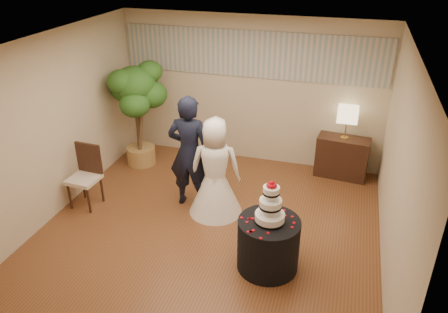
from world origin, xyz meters
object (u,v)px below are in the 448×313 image
(cake_table, at_px, (268,244))
(side_chair, at_px, (83,178))
(bride, at_px, (215,167))
(groom, at_px, (189,152))
(console, at_px, (342,157))
(table_lamp, at_px, (347,123))
(wedding_cake, at_px, (271,202))
(ficus_tree, at_px, (137,115))

(cake_table, height_order, side_chair, side_chair)
(bride, bearing_deg, groom, -25.61)
(groom, relative_size, cake_table, 2.30)
(console, distance_m, table_lamp, 0.67)
(bride, height_order, cake_table, bride)
(groom, height_order, bride, groom)
(cake_table, relative_size, side_chair, 0.79)
(wedding_cake, relative_size, ficus_tree, 0.29)
(side_chair, bearing_deg, wedding_cake, -7.92)
(console, bearing_deg, wedding_cake, -99.78)
(wedding_cake, relative_size, table_lamp, 1.03)
(bride, relative_size, ficus_tree, 0.79)
(console, relative_size, side_chair, 0.89)
(wedding_cake, height_order, side_chair, wedding_cake)
(groom, height_order, cake_table, groom)
(groom, distance_m, console, 2.93)
(groom, xyz_separation_m, wedding_cake, (1.54, -1.19, 0.09))
(groom, relative_size, ficus_tree, 0.92)
(groom, height_order, ficus_tree, ficus_tree)
(console, height_order, table_lamp, table_lamp)
(bride, xyz_separation_m, side_chair, (-2.10, -0.43, -0.29))
(wedding_cake, distance_m, table_lamp, 2.97)
(wedding_cake, bearing_deg, side_chair, 168.59)
(side_chair, bearing_deg, groom, 21.90)
(console, relative_size, ficus_tree, 0.45)
(console, height_order, ficus_tree, ficus_tree)
(groom, bearing_deg, table_lamp, -148.03)
(table_lamp, relative_size, ficus_tree, 0.28)
(cake_table, distance_m, wedding_cake, 0.67)
(side_chair, bearing_deg, console, 32.56)
(wedding_cake, bearing_deg, console, 74.27)
(bride, xyz_separation_m, cake_table, (1.07, -1.07, -0.44))
(table_lamp, distance_m, side_chair, 4.59)
(console, bearing_deg, groom, -138.57)
(ficus_tree, distance_m, side_chair, 1.71)
(wedding_cake, distance_m, side_chair, 3.28)
(bride, height_order, ficus_tree, ficus_tree)
(ficus_tree, bearing_deg, wedding_cake, -37.23)
(table_lamp, bearing_deg, ficus_tree, -171.04)
(groom, bearing_deg, ficus_tree, -40.23)
(bride, distance_m, console, 2.62)
(wedding_cake, distance_m, ficus_tree, 3.73)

